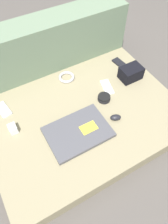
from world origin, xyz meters
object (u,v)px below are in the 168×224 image
phone_small (3,110)px  phone_black (120,64)px  charger_brick (13,129)px  camera_pouch (131,73)px  laptop (78,132)px  computer_mouse (116,117)px  phone_silver (107,87)px  speaker_puck (104,98)px

phone_small → phone_black: bearing=-10.2°
phone_small → charger_brick: 0.17m
phone_black → camera_pouch: 0.15m
laptop → computer_mouse: (0.23, -0.02, 0.00)m
phone_silver → phone_small: bearing=-179.9°
charger_brick → phone_small: bearing=92.0°
phone_black → computer_mouse: bearing=-135.9°
speaker_puck → camera_pouch: camera_pouch is taller
computer_mouse → charger_brick: 0.57m
computer_mouse → speaker_puck: 0.16m
speaker_puck → charger_brick: charger_brick is taller
laptop → speaker_puck: (0.25, 0.13, 0.00)m
computer_mouse → phone_black: computer_mouse is taller
laptop → camera_pouch: 0.54m
phone_silver → charger_brick: 0.62m
speaker_puck → phone_silver: bearing=46.1°
camera_pouch → charger_brick: (-0.80, -0.02, -0.02)m
computer_mouse → camera_pouch: bearing=64.1°
computer_mouse → charger_brick: charger_brick is taller
laptop → computer_mouse: size_ratio=4.70×
computer_mouse → camera_pouch: 0.36m
phone_black → charger_brick: 0.84m
phone_silver → phone_black: 0.25m
phone_black → phone_small: bearing=172.0°
laptop → computer_mouse: bearing=-6.2°
phone_black → phone_small: phone_black is taller
speaker_puck → phone_small: (-0.56, 0.23, -0.01)m
laptop → phone_silver: 0.38m
phone_black → charger_brick: charger_brick is taller
computer_mouse → speaker_puck: size_ratio=0.93×
phone_small → camera_pouch: size_ratio=0.90×
laptop → charger_brick: 0.35m
phone_silver → laptop: bearing=-133.9°
laptop → phone_small: 0.47m
laptop → phone_black: size_ratio=2.66×
computer_mouse → phone_small: size_ratio=0.58×
phone_small → camera_pouch: (0.81, -0.15, 0.04)m
speaker_puck → computer_mouse: bearing=-98.4°
computer_mouse → phone_silver: bearing=92.0°
laptop → camera_pouch: camera_pouch is taller
phone_small → speaker_puck: bearing=-31.4°
laptop → phone_silver: size_ratio=2.56×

